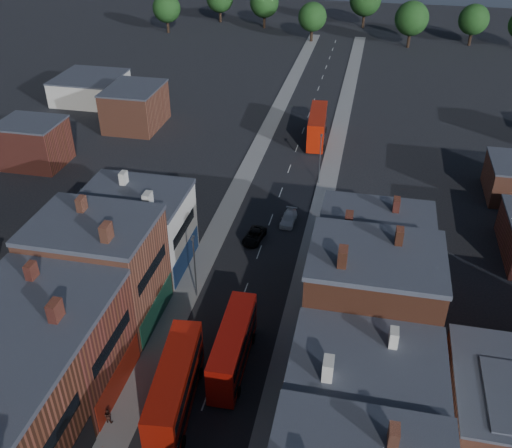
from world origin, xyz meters
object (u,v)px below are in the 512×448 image
at_px(bus_1, 233,346).
at_px(ped_1, 108,416).
at_px(bus_2, 317,126).
at_px(car_2, 254,236).
at_px(bus_0, 175,387).
at_px(car_3, 289,218).

relative_size(bus_1, ped_1, 7.26).
xyz_separation_m(bus_2, car_2, (-4.16, -33.28, -2.23)).
bearing_deg(bus_0, car_3, 75.94).
height_order(car_3, ped_1, ped_1).
bearing_deg(car_3, ped_1, -103.09).
bearing_deg(bus_1, car_2, 95.59).
relative_size(bus_2, car_3, 2.76).
height_order(bus_2, car_2, bus_2).
distance_m(bus_0, car_2, 28.36).
relative_size(bus_1, car_2, 2.37).
distance_m(car_3, ped_1, 37.64).
distance_m(bus_1, bus_2, 55.40).
distance_m(car_2, car_3, 6.42).
distance_m(bus_0, car_3, 33.90).
height_order(bus_1, bus_2, bus_2).
bearing_deg(bus_2, bus_1, -94.94).
bearing_deg(ped_1, bus_2, -100.08).
height_order(bus_0, car_3, bus_0).
bearing_deg(car_2, bus_0, -84.38).
relative_size(bus_2, ped_1, 8.12).
height_order(bus_0, car_2, bus_0).
bearing_deg(bus_1, bus_0, -122.58).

